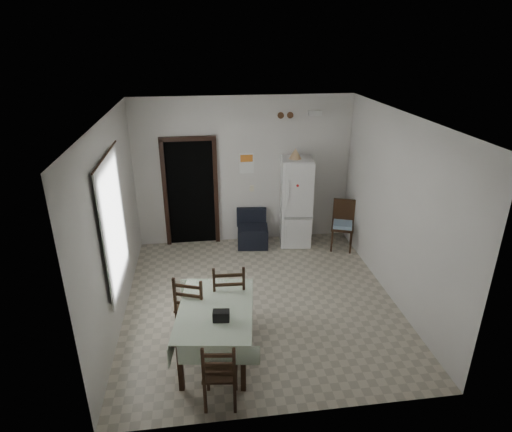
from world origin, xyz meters
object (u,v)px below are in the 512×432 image
object	(u,v)px
corner_chair	(343,226)
dining_chair_far_right	(229,294)
navy_seat	(253,229)
dining_chair_near_head	(220,371)
dining_chair_far_left	(194,304)
fridge	(296,202)
dining_table	(216,332)

from	to	relation	value
corner_chair	dining_chair_far_right	size ratio (longest dim) A/B	0.90
navy_seat	dining_chair_near_head	bearing A→B (deg)	-96.06
dining_chair_far_left	fridge	bearing A→B (deg)	-107.51
dining_table	dining_chair_far_left	distance (m)	0.55
fridge	navy_seat	world-z (taller)	fridge
dining_chair_far_left	dining_chair_far_right	world-z (taller)	dining_chair_far_right
dining_chair_far_left	dining_chair_near_head	size ratio (longest dim) A/B	1.12
navy_seat	dining_chair_far_left	bearing A→B (deg)	-107.10
corner_chair	dining_chair_near_head	size ratio (longest dim) A/B	1.08
fridge	corner_chair	distance (m)	1.02
fridge	corner_chair	size ratio (longest dim) A/B	1.82
fridge	dining_table	bearing A→B (deg)	-112.17
dining_table	fridge	bearing A→B (deg)	68.94
navy_seat	corner_chair	world-z (taller)	corner_chair
dining_table	dining_chair_far_left	bearing A→B (deg)	129.54
dining_table	dining_chair_near_head	distance (m)	0.79
dining_table	dining_chair_far_right	size ratio (longest dim) A/B	1.31
fridge	dining_chair_near_head	distance (m)	4.27
corner_chair	dining_chair_far_left	distance (m)	3.66
navy_seat	dining_chair_far_right	bearing A→B (deg)	-98.24
fridge	dining_chair_far_left	size ratio (longest dim) A/B	1.75
dining_table	navy_seat	bearing A→B (deg)	82.22
dining_chair_far_left	dining_chair_far_right	xyz separation A→B (m)	(0.49, 0.13, 0.04)
fridge	dining_table	distance (m)	3.59
corner_chair	dining_chair_far_left	xyz separation A→B (m)	(-2.87, -2.28, 0.02)
dining_chair_far_right	dining_chair_far_left	bearing A→B (deg)	16.39
dining_chair_near_head	navy_seat	bearing A→B (deg)	-95.58
dining_table	dining_chair_near_head	size ratio (longest dim) A/B	1.57
navy_seat	corner_chair	size ratio (longest dim) A/B	0.74
dining_chair_far_left	dining_chair_far_right	distance (m)	0.51
fridge	corner_chair	world-z (taller)	fridge
fridge	dining_chair_far_right	bearing A→B (deg)	-114.07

